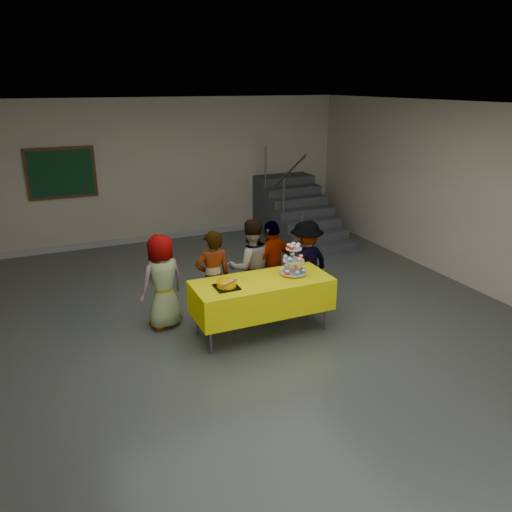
{
  "coord_description": "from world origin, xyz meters",
  "views": [
    {
      "loc": [
        -2.44,
        -5.46,
        3.29
      ],
      "look_at": [
        0.12,
        0.39,
        1.05
      ],
      "focal_mm": 35.0,
      "sensor_mm": 36.0,
      "label": 1
    }
  ],
  "objects_px": {
    "schoolchild_a": "(162,282)",
    "schoolchild_c": "(251,267)",
    "bear_cake": "(226,284)",
    "schoolchild_e": "(306,263)",
    "schoolchild_b": "(213,278)",
    "cupcake_stand": "(293,262)",
    "staircase": "(295,214)",
    "bake_table": "(262,295)",
    "noticeboard": "(61,173)",
    "schoolchild_d": "(273,266)"
  },
  "relations": [
    {
      "from": "schoolchild_a",
      "to": "schoolchild_c",
      "type": "relative_size",
      "value": 0.93
    },
    {
      "from": "bake_table",
      "to": "schoolchild_b",
      "type": "height_order",
      "value": "schoolchild_b"
    },
    {
      "from": "schoolchild_c",
      "to": "schoolchild_e",
      "type": "bearing_deg",
      "value": -178.57
    },
    {
      "from": "schoolchild_a",
      "to": "schoolchild_b",
      "type": "height_order",
      "value": "schoolchild_b"
    },
    {
      "from": "cupcake_stand",
      "to": "noticeboard",
      "type": "xyz_separation_m",
      "value": [
        -2.64,
        4.74,
        0.65
      ]
    },
    {
      "from": "bake_table",
      "to": "schoolchild_a",
      "type": "height_order",
      "value": "schoolchild_a"
    },
    {
      "from": "bake_table",
      "to": "bear_cake",
      "type": "height_order",
      "value": "bear_cake"
    },
    {
      "from": "bake_table",
      "to": "schoolchild_d",
      "type": "height_order",
      "value": "schoolchild_d"
    },
    {
      "from": "schoolchild_a",
      "to": "schoolchild_b",
      "type": "distance_m",
      "value": 0.7
    },
    {
      "from": "bake_table",
      "to": "schoolchild_a",
      "type": "bearing_deg",
      "value": 148.43
    },
    {
      "from": "bake_table",
      "to": "schoolchild_c",
      "type": "height_order",
      "value": "schoolchild_c"
    },
    {
      "from": "bear_cake",
      "to": "schoolchild_e",
      "type": "relative_size",
      "value": 0.27
    },
    {
      "from": "schoolchild_e",
      "to": "bake_table",
      "type": "bearing_deg",
      "value": 13.65
    },
    {
      "from": "bear_cake",
      "to": "bake_table",
      "type": "bearing_deg",
      "value": 5.69
    },
    {
      "from": "schoolchild_d",
      "to": "schoolchild_e",
      "type": "relative_size",
      "value": 1.04
    },
    {
      "from": "bake_table",
      "to": "schoolchild_d",
      "type": "relative_size",
      "value": 1.35
    },
    {
      "from": "schoolchild_c",
      "to": "noticeboard",
      "type": "relative_size",
      "value": 1.11
    },
    {
      "from": "bake_table",
      "to": "bear_cake",
      "type": "bearing_deg",
      "value": -174.31
    },
    {
      "from": "schoolchild_c",
      "to": "schoolchild_e",
      "type": "distance_m",
      "value": 0.89
    },
    {
      "from": "bear_cake",
      "to": "schoolchild_e",
      "type": "distance_m",
      "value": 1.66
    },
    {
      "from": "schoolchild_d",
      "to": "bear_cake",
      "type": "bearing_deg",
      "value": 14.26
    },
    {
      "from": "bear_cake",
      "to": "noticeboard",
      "type": "xyz_separation_m",
      "value": [
        -1.62,
        4.82,
        0.77
      ]
    },
    {
      "from": "bear_cake",
      "to": "schoolchild_d",
      "type": "height_order",
      "value": "schoolchild_d"
    },
    {
      "from": "bear_cake",
      "to": "schoolchild_d",
      "type": "bearing_deg",
      "value": 34.38
    },
    {
      "from": "schoolchild_b",
      "to": "schoolchild_d",
      "type": "xyz_separation_m",
      "value": [
        0.97,
        0.11,
        0.0
      ]
    },
    {
      "from": "bake_table",
      "to": "bear_cake",
      "type": "xyz_separation_m",
      "value": [
        -0.53,
        -0.05,
        0.27
      ]
    },
    {
      "from": "staircase",
      "to": "noticeboard",
      "type": "relative_size",
      "value": 1.85
    },
    {
      "from": "cupcake_stand",
      "to": "staircase",
      "type": "relative_size",
      "value": 0.19
    },
    {
      "from": "schoolchild_e",
      "to": "noticeboard",
      "type": "xyz_separation_m",
      "value": [
        -3.15,
        4.19,
        0.93
      ]
    },
    {
      "from": "schoolchild_c",
      "to": "schoolchild_e",
      "type": "height_order",
      "value": "schoolchild_c"
    },
    {
      "from": "schoolchild_d",
      "to": "noticeboard",
      "type": "xyz_separation_m",
      "value": [
        -2.6,
        4.16,
        0.9
      ]
    },
    {
      "from": "bear_cake",
      "to": "schoolchild_d",
      "type": "relative_size",
      "value": 0.26
    },
    {
      "from": "bear_cake",
      "to": "staircase",
      "type": "bearing_deg",
      "value": 52.1
    },
    {
      "from": "schoolchild_b",
      "to": "staircase",
      "type": "xyz_separation_m",
      "value": [
        3.1,
        3.43,
        -0.21
      ]
    },
    {
      "from": "bear_cake",
      "to": "staircase",
      "type": "relative_size",
      "value": 0.15
    },
    {
      "from": "schoolchild_a",
      "to": "bear_cake",
      "type": "bearing_deg",
      "value": 110.53
    },
    {
      "from": "cupcake_stand",
      "to": "bear_cake",
      "type": "height_order",
      "value": "cupcake_stand"
    },
    {
      "from": "bake_table",
      "to": "bear_cake",
      "type": "distance_m",
      "value": 0.6
    },
    {
      "from": "schoolchild_c",
      "to": "bear_cake",
      "type": "bearing_deg",
      "value": 53.78
    },
    {
      "from": "bake_table",
      "to": "staircase",
      "type": "distance_m",
      "value": 4.71
    },
    {
      "from": "bake_table",
      "to": "schoolchild_d",
      "type": "distance_m",
      "value": 0.78
    },
    {
      "from": "schoolchild_e",
      "to": "staircase",
      "type": "distance_m",
      "value": 3.72
    },
    {
      "from": "bear_cake",
      "to": "staircase",
      "type": "height_order",
      "value": "staircase"
    },
    {
      "from": "noticeboard",
      "to": "bake_table",
      "type": "bearing_deg",
      "value": -65.75
    },
    {
      "from": "bake_table",
      "to": "schoolchild_e",
      "type": "xyz_separation_m",
      "value": [
        1.0,
        0.58,
        0.11
      ]
    },
    {
      "from": "schoolchild_b",
      "to": "schoolchild_c",
      "type": "xyz_separation_m",
      "value": [
        0.63,
        0.14,
        0.03
      ]
    },
    {
      "from": "bear_cake",
      "to": "schoolchild_a",
      "type": "xyz_separation_m",
      "value": [
        -0.66,
        0.78,
        -0.16
      ]
    },
    {
      "from": "schoolchild_a",
      "to": "schoolchild_e",
      "type": "xyz_separation_m",
      "value": [
        2.18,
        -0.15,
        -0.0
      ]
    },
    {
      "from": "schoolchild_e",
      "to": "schoolchild_d",
      "type": "bearing_deg",
      "value": -20.39
    },
    {
      "from": "schoolchild_a",
      "to": "schoolchild_c",
      "type": "height_order",
      "value": "schoolchild_c"
    }
  ]
}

